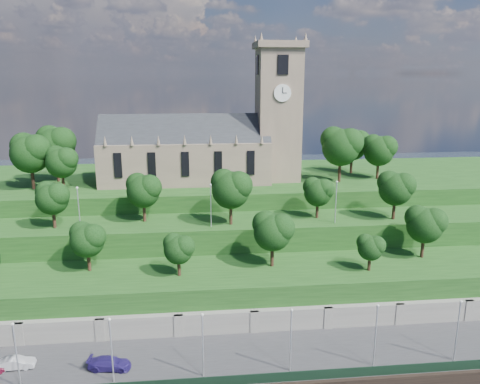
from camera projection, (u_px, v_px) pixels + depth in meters
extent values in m
cube|color=#2D2D30|center=(219.00, 364.00, 57.05)|extent=(160.00, 12.00, 2.00)
cube|color=black|center=(222.00, 381.00, 51.44)|extent=(160.00, 0.10, 1.20)
cube|color=slate|center=(217.00, 327.00, 62.46)|extent=(160.00, 2.00, 5.00)
cube|color=slate|center=(20.00, 341.00, 59.24)|extent=(1.20, 0.60, 5.00)
cube|color=slate|center=(101.00, 337.00, 60.22)|extent=(1.20, 0.60, 5.00)
cube|color=slate|center=(179.00, 333.00, 61.20)|extent=(1.20, 0.60, 5.00)
cube|color=slate|center=(254.00, 329.00, 62.18)|extent=(1.20, 0.60, 5.00)
cube|color=slate|center=(328.00, 325.00, 63.16)|extent=(1.20, 0.60, 5.00)
cube|color=slate|center=(399.00, 321.00, 64.14)|extent=(1.20, 0.60, 5.00)
cube|color=slate|center=(468.00, 317.00, 65.12)|extent=(1.20, 0.60, 5.00)
cube|color=#184115|center=(214.00, 297.00, 67.88)|extent=(160.00, 12.00, 8.00)
cube|color=#184115|center=(211.00, 255.00, 77.99)|extent=(160.00, 10.00, 12.00)
cube|color=#184115|center=(207.00, 211.00, 97.88)|extent=(160.00, 32.00, 15.00)
cube|color=#715F4F|center=(186.00, 161.00, 90.80)|extent=(32.00, 12.00, 8.00)
cube|color=black|center=(185.00, 140.00, 89.81)|extent=(32.00, 10.18, 10.18)
cone|color=#715F4F|center=(105.00, 141.00, 82.43)|extent=(0.70, 0.70, 1.80)
cone|color=#715F4F|center=(132.00, 141.00, 82.89)|extent=(0.70, 0.70, 1.80)
cone|color=#715F4F|center=(158.00, 140.00, 83.35)|extent=(0.70, 0.70, 1.80)
cone|color=#715F4F|center=(185.00, 140.00, 83.81)|extent=(0.70, 0.70, 1.80)
cone|color=#715F4F|center=(211.00, 139.00, 84.26)|extent=(0.70, 0.70, 1.80)
cone|color=#715F4F|center=(236.00, 139.00, 84.72)|extent=(0.70, 0.70, 1.80)
cone|color=#715F4F|center=(262.00, 139.00, 85.18)|extent=(0.70, 0.70, 1.80)
cube|color=black|center=(118.00, 165.00, 83.63)|extent=(1.40, 0.25, 4.50)
cube|color=black|center=(152.00, 165.00, 84.22)|extent=(1.40, 0.25, 4.50)
cube|color=black|center=(185.00, 164.00, 84.81)|extent=(1.40, 0.25, 4.50)
cube|color=black|center=(218.00, 163.00, 85.40)|extent=(1.40, 0.25, 4.50)
cube|color=black|center=(251.00, 163.00, 85.99)|extent=(1.40, 0.25, 4.50)
cube|color=#715F4F|center=(278.00, 116.00, 90.47)|extent=(8.00, 8.00, 25.00)
cube|color=#715F4F|center=(279.00, 45.00, 87.25)|extent=(9.20, 9.20, 1.20)
cone|color=#715F4F|center=(261.00, 37.00, 82.71)|extent=(0.80, 0.80, 1.60)
cone|color=#715F4F|center=(255.00, 40.00, 90.42)|extent=(0.80, 0.80, 1.60)
cone|color=#715F4F|center=(306.00, 37.00, 83.49)|extent=(0.80, 0.80, 1.60)
cone|color=#715F4F|center=(296.00, 40.00, 91.20)|extent=(0.80, 0.80, 1.60)
cube|color=black|center=(283.00, 65.00, 84.20)|extent=(2.00, 0.25, 3.50)
cube|color=black|center=(275.00, 65.00, 92.07)|extent=(2.00, 0.25, 3.50)
cube|color=black|center=(258.00, 65.00, 87.74)|extent=(0.25, 2.00, 3.50)
cube|color=black|center=(300.00, 65.00, 88.54)|extent=(0.25, 2.00, 3.50)
cylinder|color=white|center=(282.00, 93.00, 85.39)|extent=(3.20, 0.30, 3.20)
cylinder|color=white|center=(300.00, 92.00, 89.77)|extent=(0.30, 3.20, 3.20)
cube|color=black|center=(283.00, 90.00, 85.10)|extent=(0.12, 0.05, 1.10)
cube|color=black|center=(285.00, 93.00, 85.26)|extent=(0.80, 0.05, 0.12)
cylinder|color=black|center=(89.00, 260.00, 66.70)|extent=(0.50, 0.50, 3.11)
sphere|color=black|center=(87.00, 241.00, 65.96)|extent=(4.83, 4.83, 4.83)
sphere|color=black|center=(93.00, 237.00, 65.41)|extent=(3.62, 3.62, 3.62)
sphere|color=black|center=(81.00, 233.00, 66.22)|extent=(3.38, 3.38, 3.38)
cylinder|color=black|center=(179.00, 267.00, 65.13)|extent=(0.48, 0.48, 2.61)
sphere|color=black|center=(178.00, 250.00, 64.51)|extent=(4.06, 4.06, 4.06)
sphere|color=black|center=(184.00, 246.00, 64.05)|extent=(3.05, 3.05, 3.05)
sphere|color=black|center=(173.00, 243.00, 64.73)|extent=(2.84, 2.84, 2.84)
cylinder|color=black|center=(272.00, 255.00, 68.26)|extent=(0.52, 0.52, 3.55)
sphere|color=black|center=(273.00, 232.00, 67.42)|extent=(5.53, 5.53, 5.53)
sphere|color=black|center=(281.00, 228.00, 66.79)|extent=(4.15, 4.15, 4.15)
sphere|color=black|center=(265.00, 224.00, 67.72)|extent=(3.87, 3.87, 3.87)
cylinder|color=black|center=(369.00, 263.00, 66.86)|extent=(0.46, 0.46, 2.31)
sphere|color=black|center=(370.00, 248.00, 66.31)|extent=(3.59, 3.59, 3.59)
sphere|color=black|center=(376.00, 245.00, 65.90)|extent=(2.69, 2.69, 2.69)
sphere|color=black|center=(365.00, 242.00, 66.50)|extent=(2.51, 2.51, 2.51)
cylinder|color=black|center=(423.00, 246.00, 71.54)|extent=(0.52, 0.52, 3.50)
sphere|color=black|center=(425.00, 225.00, 70.71)|extent=(5.44, 5.44, 5.44)
sphere|color=black|center=(434.00, 221.00, 70.09)|extent=(4.08, 4.08, 4.08)
sphere|color=black|center=(417.00, 217.00, 71.01)|extent=(3.81, 3.81, 3.81)
cylinder|color=black|center=(54.00, 218.00, 72.77)|extent=(0.50, 0.50, 3.20)
sphere|color=black|center=(52.00, 199.00, 72.01)|extent=(4.97, 4.97, 4.97)
sphere|color=black|center=(57.00, 195.00, 71.45)|extent=(3.73, 3.73, 3.73)
sphere|color=black|center=(47.00, 192.00, 72.28)|extent=(3.48, 3.48, 3.48)
cylinder|color=black|center=(144.00, 211.00, 76.01)|extent=(0.51, 0.51, 3.44)
sphere|color=black|center=(143.00, 191.00, 75.19)|extent=(5.35, 5.35, 5.35)
sphere|color=black|center=(149.00, 187.00, 74.59)|extent=(4.01, 4.01, 4.01)
sphere|color=black|center=(137.00, 184.00, 75.48)|extent=(3.74, 3.74, 3.74)
cylinder|color=black|center=(231.00, 213.00, 74.43)|extent=(0.53, 0.53, 3.84)
sphere|color=black|center=(231.00, 190.00, 73.52)|extent=(5.98, 5.98, 5.98)
sphere|color=black|center=(239.00, 185.00, 72.84)|extent=(4.48, 4.48, 4.48)
sphere|color=black|center=(224.00, 182.00, 73.84)|extent=(4.18, 4.18, 4.18)
cylinder|color=black|center=(317.00, 209.00, 77.90)|extent=(0.49, 0.49, 2.96)
sphere|color=black|center=(318.00, 193.00, 77.20)|extent=(4.60, 4.60, 4.60)
sphere|color=black|center=(324.00, 189.00, 76.68)|extent=(3.45, 3.45, 3.45)
sphere|color=black|center=(312.00, 187.00, 77.45)|extent=(3.22, 3.22, 3.22)
cylinder|color=black|center=(394.00, 209.00, 77.13)|extent=(0.51, 0.51, 3.48)
sphere|color=black|center=(395.00, 189.00, 76.30)|extent=(5.41, 5.41, 5.41)
sphere|color=black|center=(404.00, 185.00, 75.69)|extent=(4.06, 4.06, 4.06)
sphere|color=black|center=(389.00, 182.00, 76.59)|extent=(3.79, 3.79, 3.79)
cylinder|color=black|center=(33.00, 177.00, 84.67)|extent=(0.56, 0.56, 4.41)
sphere|color=black|center=(30.00, 154.00, 83.63)|extent=(6.86, 6.86, 6.86)
sphere|color=black|center=(36.00, 149.00, 82.85)|extent=(5.14, 5.14, 5.14)
sphere|color=black|center=(24.00, 146.00, 84.00)|extent=(4.80, 4.80, 4.80)
cylinder|color=black|center=(58.00, 170.00, 90.70)|extent=(0.57, 0.57, 4.67)
sphere|color=black|center=(55.00, 147.00, 89.59)|extent=(7.26, 7.26, 7.26)
sphere|color=black|center=(62.00, 141.00, 88.77)|extent=(5.45, 5.45, 5.45)
sphere|color=black|center=(49.00, 138.00, 89.99)|extent=(5.09, 5.09, 5.09)
cylinder|color=black|center=(63.00, 181.00, 83.43)|extent=(0.52, 0.52, 3.49)
sphere|color=black|center=(61.00, 163.00, 82.60)|extent=(5.43, 5.43, 5.43)
sphere|color=black|center=(67.00, 159.00, 81.98)|extent=(4.07, 4.07, 4.07)
sphere|color=black|center=(56.00, 156.00, 82.90)|extent=(3.80, 3.80, 3.80)
cylinder|color=black|center=(340.00, 170.00, 90.26)|extent=(0.56, 0.56, 4.60)
sphere|color=black|center=(341.00, 147.00, 89.16)|extent=(7.16, 7.16, 7.16)
sphere|color=black|center=(350.00, 142.00, 88.35)|extent=(5.37, 5.37, 5.37)
sphere|color=black|center=(333.00, 139.00, 89.55)|extent=(5.01, 5.01, 5.01)
cylinder|color=black|center=(351.00, 164.00, 98.55)|extent=(0.54, 0.54, 3.99)
sphere|color=black|center=(352.00, 145.00, 97.60)|extent=(6.21, 6.21, 6.21)
sphere|color=black|center=(359.00, 141.00, 96.89)|extent=(4.66, 4.66, 4.66)
sphere|color=black|center=(346.00, 139.00, 97.93)|extent=(4.35, 4.35, 4.35)
cylinder|color=black|center=(378.00, 169.00, 93.11)|extent=(0.53, 0.53, 3.81)
sphere|color=black|center=(379.00, 151.00, 92.20)|extent=(5.93, 5.93, 5.93)
sphere|color=black|center=(386.00, 147.00, 91.53)|extent=(4.45, 4.45, 4.45)
sphere|color=black|center=(373.00, 145.00, 92.53)|extent=(4.15, 4.15, 4.15)
cylinder|color=#B2B2B7|center=(17.00, 357.00, 50.33)|extent=(0.16, 0.16, 7.61)
sphere|color=silver|center=(13.00, 324.00, 49.36)|extent=(0.36, 0.36, 0.36)
cylinder|color=#B2B2B7|center=(112.00, 352.00, 51.31)|extent=(0.16, 0.16, 7.61)
sphere|color=silver|center=(109.00, 319.00, 50.35)|extent=(0.36, 0.36, 0.36)
cylinder|color=#B2B2B7|center=(203.00, 346.00, 52.29)|extent=(0.16, 0.16, 7.61)
sphere|color=silver|center=(202.00, 315.00, 51.33)|extent=(0.36, 0.36, 0.36)
cylinder|color=#B2B2B7|center=(291.00, 341.00, 53.27)|extent=(0.16, 0.16, 7.61)
sphere|color=silver|center=(292.00, 310.00, 52.31)|extent=(0.36, 0.36, 0.36)
cylinder|color=#B2B2B7|center=(375.00, 336.00, 54.25)|extent=(0.16, 0.16, 7.61)
sphere|color=silver|center=(378.00, 306.00, 53.29)|extent=(0.36, 0.36, 0.36)
cylinder|color=#B2B2B7|center=(457.00, 332.00, 55.23)|extent=(0.16, 0.16, 7.61)
sphere|color=silver|center=(461.00, 302.00, 54.27)|extent=(0.36, 0.36, 0.36)
cylinder|color=#B2B2B7|center=(79.00, 210.00, 70.84)|extent=(0.16, 0.16, 6.70)
sphere|color=silver|center=(77.00, 188.00, 69.99)|extent=(0.36, 0.36, 0.36)
cylinder|color=#B2B2B7|center=(211.00, 206.00, 72.80)|extent=(0.16, 0.16, 6.70)
sphere|color=silver|center=(210.00, 185.00, 71.95)|extent=(0.36, 0.36, 0.36)
cylinder|color=#B2B2B7|center=(336.00, 203.00, 74.76)|extent=(0.16, 0.16, 6.70)
sphere|color=silver|center=(337.00, 182.00, 73.91)|extent=(0.36, 0.36, 0.36)
imported|color=#9B9A9F|center=(16.00, 363.00, 54.47)|extent=(4.32, 1.81, 1.39)
imported|color=navy|center=(110.00, 363.00, 54.37)|extent=(5.18, 2.65, 1.44)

